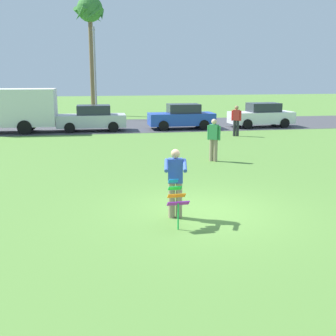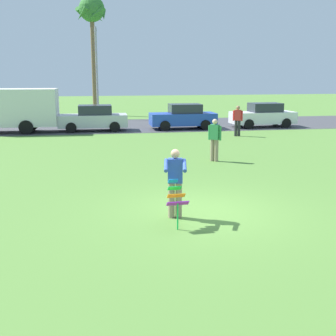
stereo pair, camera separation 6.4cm
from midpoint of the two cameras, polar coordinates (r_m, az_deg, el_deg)
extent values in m
plane|color=#568438|center=(11.40, 4.58, -5.74)|extent=(120.00, 120.00, 0.00)
cube|color=#424247|center=(30.15, -4.97, 5.58)|extent=(120.00, 8.00, 0.01)
cylinder|color=gray|center=(10.80, 1.27, -4.23)|extent=(0.16, 0.16, 0.90)
cylinder|color=gray|center=(10.80, 0.31, -4.23)|extent=(0.16, 0.16, 0.90)
cube|color=#2D4CA5|center=(10.61, 0.80, -0.34)|extent=(0.39, 0.28, 0.60)
sphere|color=tan|center=(10.52, 0.81, 1.89)|extent=(0.22, 0.22, 0.22)
cylinder|color=#2D4CA5|center=(10.33, 2.04, 0.34)|extent=(0.19, 0.59, 0.24)
cylinder|color=#2D4CA5|center=(10.33, -0.40, 0.35)|extent=(0.19, 0.59, 0.24)
cube|color=blue|center=(10.27, 0.54, -1.69)|extent=(0.23, 0.15, 0.12)
cube|color=green|center=(10.15, 0.74, -2.65)|extent=(0.32, 0.15, 0.12)
cube|color=orange|center=(10.03, 0.95, -3.64)|extent=(0.42, 0.15, 0.12)
cube|color=purple|center=(9.92, 1.16, -4.65)|extent=(0.52, 0.16, 0.12)
cylinder|color=green|center=(10.02, 1.15, -6.37)|extent=(0.04, 0.04, 0.63)
cube|color=silver|center=(27.75, -18.91, 7.53)|extent=(4.27, 2.16, 2.20)
cylinder|color=black|center=(26.89, -18.35, 5.07)|extent=(0.85, 0.31, 0.84)
cylinder|color=black|center=(28.69, -17.73, 5.53)|extent=(0.85, 0.31, 0.84)
cube|color=silver|center=(27.56, -10.07, 6.13)|extent=(4.22, 1.76, 0.76)
cube|color=#282D38|center=(27.50, -9.81, 7.51)|extent=(2.03, 1.42, 0.60)
cylinder|color=black|center=(26.84, -12.84, 5.16)|extent=(0.64, 0.23, 0.64)
cylinder|color=black|center=(28.44, -12.68, 5.56)|extent=(0.64, 0.23, 0.64)
cylinder|color=black|center=(26.82, -7.26, 5.36)|extent=(0.64, 0.23, 0.64)
cylinder|color=black|center=(28.42, -7.41, 5.75)|extent=(0.64, 0.23, 0.64)
cube|color=#2347B7|center=(28.18, 1.69, 6.45)|extent=(4.20, 1.71, 0.76)
cube|color=#282D38|center=(28.15, 1.99, 7.79)|extent=(2.02, 1.40, 0.60)
cylinder|color=black|center=(27.18, -0.65, 5.55)|extent=(0.64, 0.22, 0.64)
cylinder|color=black|center=(28.76, -1.21, 5.93)|extent=(0.64, 0.22, 0.64)
cylinder|color=black|center=(27.74, 4.68, 5.65)|extent=(0.64, 0.22, 0.64)
cylinder|color=black|center=(29.29, 3.85, 6.02)|extent=(0.64, 0.22, 0.64)
cube|color=white|center=(29.80, 12.04, 6.50)|extent=(4.26, 1.85, 0.76)
cube|color=#282D38|center=(29.80, 12.36, 7.76)|extent=(2.06, 1.46, 0.60)
cylinder|color=black|center=(28.58, 10.29, 5.69)|extent=(0.65, 0.24, 0.64)
cylinder|color=black|center=(30.06, 9.11, 6.05)|extent=(0.65, 0.24, 0.64)
cylinder|color=black|center=(29.67, 14.96, 5.71)|extent=(0.65, 0.24, 0.64)
cylinder|color=black|center=(31.11, 13.60, 6.07)|extent=(0.65, 0.24, 0.64)
cylinder|color=brown|center=(38.08, -10.01, 13.23)|extent=(0.36, 0.36, 8.49)
sphere|color=#387A33|center=(38.42, -10.27, 19.86)|extent=(2.10, 2.10, 2.10)
cone|color=#387A33|center=(38.39, -8.74, 19.24)|extent=(0.44, 1.56, 1.28)
cone|color=#387A33|center=(39.27, -9.80, 19.05)|extent=(1.62, 0.90, 1.28)
cone|color=#387A33|center=(38.92, -11.44, 19.05)|extent=(1.27, 1.52, 1.28)
cone|color=#387A33|center=(37.81, -11.47, 19.25)|extent=(1.27, 1.52, 1.28)
cone|color=#387A33|center=(37.47, -9.76, 19.38)|extent=(1.62, 0.90, 1.28)
cylinder|color=#9E9EA3|center=(35.00, -9.59, 12.12)|extent=(0.16, 0.16, 7.00)
cylinder|color=#9E9EA3|center=(35.85, -9.81, 17.56)|extent=(0.10, 1.40, 0.10)
cube|color=#4C4C51|center=(36.50, -9.83, 17.40)|extent=(0.24, 0.44, 0.16)
cylinder|color=gray|center=(17.80, 6.15, 2.30)|extent=(0.16, 0.16, 0.90)
cylinder|color=gray|center=(17.87, 5.62, 2.35)|extent=(0.16, 0.16, 0.90)
cube|color=#338C4C|center=(17.72, 5.94, 4.72)|extent=(0.42, 0.40, 0.60)
sphere|color=beige|center=(17.67, 5.97, 6.07)|extent=(0.22, 0.22, 0.22)
cylinder|color=#338C4C|center=(17.63, 6.65, 4.55)|extent=(0.09, 0.09, 0.58)
cylinder|color=#338C4C|center=(17.82, 5.22, 4.66)|extent=(0.09, 0.09, 0.58)
cylinder|color=#26262B|center=(25.21, 9.04, 5.17)|extent=(0.16, 0.16, 0.90)
cylinder|color=#26262B|center=(25.24, 8.63, 5.19)|extent=(0.16, 0.16, 0.90)
cube|color=red|center=(25.14, 8.89, 6.87)|extent=(0.42, 0.37, 0.60)
sphere|color=#9E7051|center=(25.11, 8.92, 7.83)|extent=(0.22, 0.22, 0.22)
cylinder|color=red|center=(25.11, 9.43, 6.77)|extent=(0.09, 0.09, 0.58)
cylinder|color=red|center=(25.19, 8.35, 6.82)|extent=(0.09, 0.09, 0.58)
camera|label=1|loc=(0.03, -90.16, -0.03)|focal=46.48mm
camera|label=2|loc=(0.03, 89.84, 0.03)|focal=46.48mm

